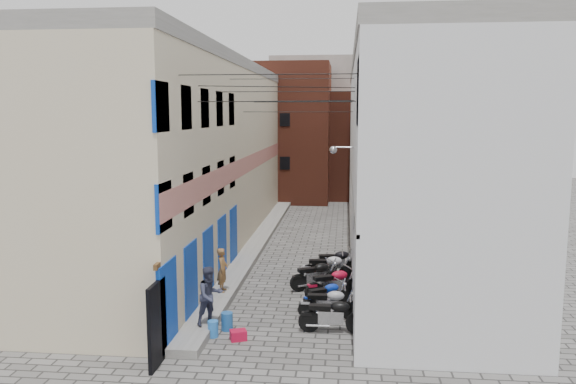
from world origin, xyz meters
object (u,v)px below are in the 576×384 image
(motorcycle_a, at_px, (333,313))
(person_b, at_px, (210,296))
(motorcycle_f, at_px, (328,266))
(motorcycle_g, at_px, (336,261))
(water_jug_far, at_px, (227,321))
(red_crate, at_px, (238,335))
(motorcycle_d, at_px, (333,282))
(motorcycle_b, at_px, (329,302))
(motorcycle_c, at_px, (327,294))
(water_jug_near, at_px, (213,329))
(person_a, at_px, (223,270))
(motorcycle_e, at_px, (316,274))

(motorcycle_a, relative_size, person_b, 1.17)
(motorcycle_f, height_order, motorcycle_g, motorcycle_f)
(water_jug_far, xyz_separation_m, red_crate, (0.48, -0.70, -0.13))
(motorcycle_d, relative_size, motorcycle_f, 0.99)
(motorcycle_g, bearing_deg, red_crate, -35.79)
(motorcycle_b, relative_size, motorcycle_f, 0.91)
(motorcycle_f, bearing_deg, motorcycle_a, 1.21)
(motorcycle_c, height_order, water_jug_near, motorcycle_c)
(water_jug_near, bearing_deg, motorcycle_d, 47.57)
(red_crate, bearing_deg, motorcycle_d, 55.88)
(person_a, height_order, person_b, person_b)
(motorcycle_f, bearing_deg, water_jug_near, -31.21)
(motorcycle_d, height_order, person_b, person_b)
(motorcycle_b, bearing_deg, person_b, -69.88)
(motorcycle_d, xyz_separation_m, water_jug_near, (-3.39, -3.71, -0.37))
(motorcycle_e, bearing_deg, water_jug_far, -57.54)
(motorcycle_e, relative_size, motorcycle_g, 0.99)
(motorcycle_a, xyz_separation_m, motorcycle_c, (-0.25, 1.96, -0.07))
(person_b, bearing_deg, red_crate, -73.33)
(motorcycle_e, bearing_deg, red_crate, -49.27)
(motorcycle_a, xyz_separation_m, motorcycle_e, (-0.71, 4.08, 0.00))
(person_a, bearing_deg, water_jug_far, -164.98)
(motorcycle_b, distance_m, person_b, 3.77)
(motorcycle_d, relative_size, water_jug_near, 4.42)
(motorcycle_c, distance_m, motorcycle_d, 1.09)
(motorcycle_b, xyz_separation_m, motorcycle_e, (-0.57, 3.00, 0.02))
(motorcycle_a, xyz_separation_m, water_jug_far, (-3.14, -0.14, -0.32))
(person_a, bearing_deg, motorcycle_e, -67.13)
(motorcycle_c, height_order, motorcycle_d, motorcycle_d)
(motorcycle_c, relative_size, person_a, 1.16)
(motorcycle_g, relative_size, person_b, 1.19)
(motorcycle_a, relative_size, motorcycle_b, 1.04)
(motorcycle_f, bearing_deg, water_jug_far, -31.23)
(motorcycle_e, distance_m, red_crate, 5.31)
(motorcycle_d, bearing_deg, water_jug_near, -68.73)
(motorcycle_c, distance_m, motorcycle_e, 2.17)
(motorcycle_b, distance_m, motorcycle_c, 0.89)
(person_b, xyz_separation_m, red_crate, (0.93, -0.49, -0.98))
(motorcycle_c, height_order, person_b, person_b)
(water_jug_near, xyz_separation_m, water_jug_far, (0.30, 0.54, 0.03))
(motorcycle_a, xyz_separation_m, water_jug_near, (-3.44, -0.68, -0.35))
(person_a, height_order, red_crate, person_a)
(motorcycle_g, bearing_deg, motorcycle_f, -31.22)
(red_crate, bearing_deg, motorcycle_b, 37.11)
(motorcycle_a, bearing_deg, motorcycle_b, -172.43)
(motorcycle_a, height_order, person_b, person_b)
(motorcycle_f, bearing_deg, red_crate, -24.34)
(motorcycle_a, bearing_deg, motorcycle_f, -176.58)
(motorcycle_e, height_order, water_jug_far, motorcycle_e)
(motorcycle_c, bearing_deg, water_jug_far, -84.85)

